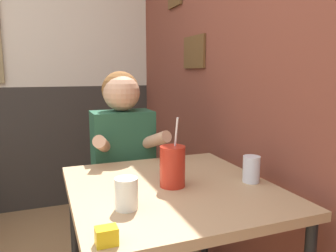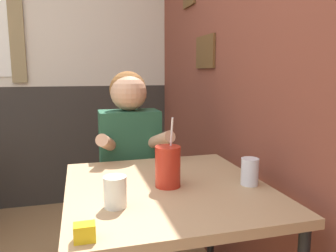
{
  "view_description": "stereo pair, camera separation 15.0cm",
  "coord_description": "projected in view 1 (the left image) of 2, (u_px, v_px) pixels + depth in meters",
  "views": [
    {
      "loc": [
        0.47,
        -0.86,
        1.23
      ],
      "look_at": [
        1.0,
        0.52,
        0.98
      ],
      "focal_mm": 35.0,
      "sensor_mm": 36.0,
      "label": 1
    },
    {
      "loc": [
        0.62,
        -0.9,
        1.23
      ],
      "look_at": [
        1.0,
        0.52,
        0.98
      ],
      "focal_mm": 35.0,
      "sensor_mm": 36.0,
      "label": 2
    }
  ],
  "objects": [
    {
      "name": "glass_center",
      "position": [
        126.0,
        194.0,
        1.12
      ],
      "size": [
        0.08,
        0.08,
        0.11
      ],
      "color": "silver",
      "rests_on": "main_table"
    },
    {
      "name": "condiment_ketchup",
      "position": [
        167.0,
        170.0,
        1.49
      ],
      "size": [
        0.06,
        0.04,
        0.05
      ],
      "color": "#B7140F",
      "rests_on": "main_table"
    },
    {
      "name": "glass_near_pitcher",
      "position": [
        251.0,
        169.0,
        1.39
      ],
      "size": [
        0.07,
        0.07,
        0.11
      ],
      "color": "silver",
      "rests_on": "main_table"
    },
    {
      "name": "brick_wall_right",
      "position": [
        201.0,
        53.0,
        2.13
      ],
      "size": [
        0.08,
        4.2,
        2.7
      ],
      "color": "brown",
      "rests_on": "ground_plane"
    },
    {
      "name": "cocktail_pitcher",
      "position": [
        172.0,
        166.0,
        1.34
      ],
      "size": [
        0.1,
        0.1,
        0.29
      ],
      "color": "#B22819",
      "rests_on": "main_table"
    },
    {
      "name": "main_table",
      "position": [
        172.0,
        203.0,
        1.37
      ],
      "size": [
        0.82,
        0.87,
        0.76
      ],
      "color": "tan",
      "rests_on": "ground_plane"
    },
    {
      "name": "person_seated",
      "position": [
        123.0,
        172.0,
        1.9
      ],
      "size": [
        0.42,
        0.41,
        1.23
      ],
      "color": "#235138",
      "rests_on": "ground_plane"
    },
    {
      "name": "condiment_mustard",
      "position": [
        107.0,
        236.0,
        0.89
      ],
      "size": [
        0.06,
        0.04,
        0.05
      ],
      "color": "yellow",
      "rests_on": "main_table"
    }
  ]
}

